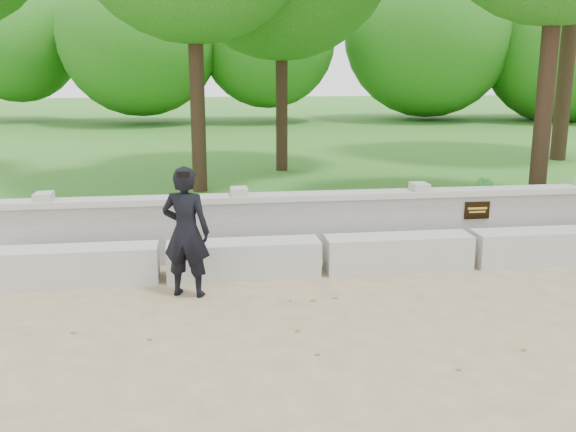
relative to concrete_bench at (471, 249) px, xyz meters
name	(u,v)px	position (x,y,z in m)	size (l,w,h in m)	color
ground	(546,321)	(0.00, -1.90, -0.22)	(80.00, 80.00, 0.00)	tan
lawn	(311,147)	(0.00, 12.10, -0.10)	(40.00, 22.00, 0.25)	#307224
concrete_bench	(471,249)	(0.00, 0.00, 0.00)	(11.90, 0.45, 0.45)	beige
parapet_wall	(452,220)	(0.00, 0.70, 0.24)	(12.50, 0.35, 0.90)	#B1AFA7
man_main	(186,232)	(-3.69, -0.60, 0.53)	(0.64, 0.59, 1.51)	black
shrub_a	(191,211)	(-3.66, 1.49, 0.30)	(0.29, 0.20, 0.56)	#2D842D
shrub_b	(483,200)	(0.77, 1.40, 0.36)	(0.36, 0.29, 0.66)	#2D842D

